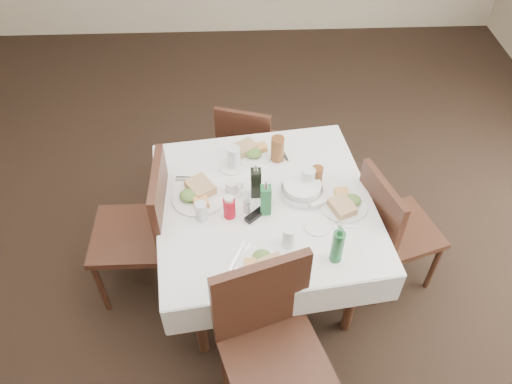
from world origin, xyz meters
TOP-DOWN VIEW (x-y plane):
  - ground_plane at (0.00, 0.00)m, footprint 7.00×7.00m
  - room_shell at (0.00, 0.00)m, footprint 6.04×7.04m
  - dining_table at (0.18, 0.07)m, footprint 1.38×1.38m
  - chair_north at (0.10, 0.92)m, footprint 0.49×0.49m
  - chair_south at (0.17, -0.69)m, footprint 0.62×0.62m
  - chair_east at (0.94, 0.05)m, footprint 0.55×0.55m
  - chair_west at (-0.53, 0.08)m, footprint 0.48×0.48m
  - meal_north at (0.12, 0.49)m, footprint 0.27×0.27m
  - meal_south at (0.15, -0.39)m, footprint 0.27×0.27m
  - meal_east at (0.63, 0.01)m, footprint 0.28×0.28m
  - meal_west at (-0.20, 0.12)m, footprint 0.31×0.31m
  - side_plate_a at (0.00, 0.37)m, footprint 0.16×0.16m
  - side_plate_b at (0.46, -0.13)m, footprint 0.15×0.15m
  - water_n at (0.01, 0.38)m, footprint 0.08×0.08m
  - water_s at (0.29, -0.25)m, footprint 0.07×0.07m
  - water_e at (0.44, 0.17)m, footprint 0.08×0.08m
  - water_w at (-0.17, -0.04)m, footprint 0.06×0.06m
  - iced_tea_a at (0.28, 0.43)m, footprint 0.08×0.08m
  - iced_tea_b at (0.49, 0.19)m, footprint 0.07×0.07m
  - bread_basket at (0.40, 0.12)m, footprint 0.24×0.24m
  - oil_cruet_dark at (0.13, 0.13)m, footprint 0.06×0.06m
  - oil_cruet_green at (0.18, -0.01)m, footprint 0.06×0.06m
  - ketchup_bottle at (-0.02, -0.03)m, footprint 0.07×0.07m
  - salt_shaker at (0.08, -0.01)m, footprint 0.04×0.04m
  - pepper_shaker at (0.18, 0.04)m, footprint 0.04×0.04m
  - coffee_mug at (-0.00, 0.15)m, footprint 0.13×0.12m
  - sunglasses at (0.12, -0.04)m, footprint 0.13×0.12m
  - green_bottle at (0.52, -0.35)m, footprint 0.06×0.06m
  - sugar_caddy at (0.47, 0.02)m, footprint 0.09×0.08m
  - cutlery_n at (0.30, 0.49)m, footprint 0.09×0.20m
  - cutlery_s at (0.03, -0.32)m, footprint 0.13×0.20m
  - cutlery_e at (0.59, -0.12)m, footprint 0.21×0.06m
  - cutlery_w at (-0.26, 0.27)m, footprint 0.17×0.05m

SIDE VIEW (x-z plane):
  - ground_plane at x=0.00m, z-range 0.00..0.00m
  - chair_north at x=0.10m, z-range 0.06..0.89m
  - chair_east at x=0.94m, z-range 0.07..0.99m
  - chair_west at x=-0.53m, z-range 0.07..1.07m
  - chair_south at x=0.17m, z-range 0.07..1.11m
  - dining_table at x=0.18m, z-range 0.29..1.06m
  - cutlery_w at x=-0.26m, z-range 0.76..0.77m
  - cutlery_n at x=0.30m, z-range 0.76..0.77m
  - cutlery_s at x=0.03m, z-range 0.76..0.77m
  - cutlery_e at x=0.59m, z-range 0.76..0.77m
  - side_plate_b at x=0.46m, z-range 0.76..0.77m
  - side_plate_a at x=0.00m, z-range 0.76..0.77m
  - sunglasses at x=0.12m, z-range 0.76..0.79m
  - sugar_caddy at x=0.47m, z-range 0.76..0.80m
  - meal_south at x=0.15m, z-range 0.76..0.81m
  - meal_north at x=0.12m, z-range 0.76..0.81m
  - meal_east at x=0.63m, z-range 0.76..0.82m
  - meal_west at x=-0.20m, z-range 0.75..0.82m
  - bread_basket at x=0.40m, z-range 0.76..0.84m
  - coffee_mug at x=0.00m, z-range 0.76..0.84m
  - pepper_shaker at x=0.18m, z-range 0.76..0.84m
  - salt_shaker at x=0.08m, z-range 0.76..0.85m
  - water_w at x=-0.17m, z-range 0.76..0.88m
  - water_s at x=0.29m, z-range 0.76..0.89m
  - ketchup_bottle at x=-0.02m, z-range 0.76..0.91m
  - iced_tea_b at x=0.49m, z-range 0.76..0.90m
  - water_e at x=0.44m, z-range 0.76..0.90m
  - water_n at x=0.01m, z-range 0.76..0.90m
  - iced_tea_a at x=0.28m, z-range 0.76..0.93m
  - oil_cruet_dark at x=0.13m, z-range 0.74..0.99m
  - oil_cruet_green at x=0.18m, z-range 0.74..0.99m
  - green_bottle at x=0.52m, z-range 0.75..0.99m
  - room_shell at x=0.00m, z-range 0.31..3.11m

